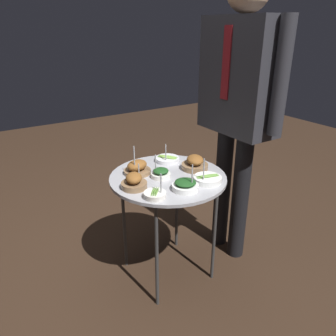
{
  "coord_description": "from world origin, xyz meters",
  "views": [
    {
      "loc": [
        1.43,
        -0.92,
        1.47
      ],
      "look_at": [
        0.0,
        0.0,
        0.73
      ],
      "focal_mm": 35.0,
      "sensor_mm": 36.0,
      "label": 1
    }
  ],
  "objects_px": {
    "bowl_roast_back_right": "(194,163)",
    "bowl_roast_far_rim": "(134,182)",
    "bowl_asparagus_mid_left": "(167,159)",
    "bowl_spinach_mid_right": "(185,185)",
    "bowl_asparagus_center": "(155,195)",
    "serving_cart": "(168,184)",
    "bowl_spinach_front_right": "(161,173)",
    "waiter_figure": "(240,91)",
    "bowl_roast_front_left": "(137,168)",
    "bowl_asparagus_near_rim": "(208,179)"
  },
  "relations": [
    {
      "from": "bowl_roast_back_right",
      "to": "bowl_roast_far_rim",
      "type": "bearing_deg",
      "value": -85.81
    },
    {
      "from": "bowl_spinach_mid_right",
      "to": "bowl_asparagus_center",
      "type": "xyz_separation_m",
      "value": [
        -0.01,
        -0.18,
        -0.01
      ]
    },
    {
      "from": "bowl_spinach_front_right",
      "to": "bowl_asparagus_near_rim",
      "type": "bearing_deg",
      "value": 44.12
    },
    {
      "from": "serving_cart",
      "to": "bowl_asparagus_near_rim",
      "type": "distance_m",
      "value": 0.24
    },
    {
      "from": "bowl_spinach_mid_right",
      "to": "bowl_roast_front_left",
      "type": "distance_m",
      "value": 0.34
    },
    {
      "from": "serving_cart",
      "to": "bowl_spinach_front_right",
      "type": "distance_m",
      "value": 0.09
    },
    {
      "from": "bowl_spinach_front_right",
      "to": "bowl_spinach_mid_right",
      "type": "bearing_deg",
      "value": 7.75
    },
    {
      "from": "bowl_asparagus_near_rim",
      "to": "bowl_asparagus_center",
      "type": "relative_size",
      "value": 1.18
    },
    {
      "from": "serving_cart",
      "to": "bowl_roast_front_left",
      "type": "relative_size",
      "value": 3.77
    },
    {
      "from": "serving_cart",
      "to": "bowl_roast_back_right",
      "type": "distance_m",
      "value": 0.21
    },
    {
      "from": "bowl_spinach_mid_right",
      "to": "bowl_roast_back_right",
      "type": "height_order",
      "value": "bowl_spinach_mid_right"
    },
    {
      "from": "bowl_spinach_mid_right",
      "to": "bowl_spinach_front_right",
      "type": "height_order",
      "value": "bowl_spinach_mid_right"
    },
    {
      "from": "serving_cart",
      "to": "waiter_figure",
      "type": "relative_size",
      "value": 0.39
    },
    {
      "from": "bowl_roast_far_rim",
      "to": "bowl_asparagus_center",
      "type": "xyz_separation_m",
      "value": [
        0.15,
        0.04,
        -0.02
      ]
    },
    {
      "from": "bowl_asparagus_mid_left",
      "to": "bowl_spinach_mid_right",
      "type": "bearing_deg",
      "value": -19.28
    },
    {
      "from": "bowl_asparagus_near_rim",
      "to": "bowl_roast_far_rim",
      "type": "distance_m",
      "value": 0.4
    },
    {
      "from": "bowl_asparagus_mid_left",
      "to": "bowl_asparagus_center",
      "type": "xyz_separation_m",
      "value": [
        0.37,
        -0.31,
        0.0
      ]
    },
    {
      "from": "bowl_roast_front_left",
      "to": "bowl_asparagus_center",
      "type": "relative_size",
      "value": 1.37
    },
    {
      "from": "bowl_roast_far_rim",
      "to": "waiter_figure",
      "type": "bearing_deg",
      "value": 91.06
    },
    {
      "from": "bowl_asparagus_near_rim",
      "to": "bowl_roast_far_rim",
      "type": "xyz_separation_m",
      "value": [
        -0.16,
        -0.37,
        0.02
      ]
    },
    {
      "from": "serving_cart",
      "to": "bowl_spinach_mid_right",
      "type": "xyz_separation_m",
      "value": [
        0.19,
        -0.02,
        0.07
      ]
    },
    {
      "from": "bowl_roast_back_right",
      "to": "waiter_figure",
      "type": "height_order",
      "value": "waiter_figure"
    },
    {
      "from": "bowl_roast_front_left",
      "to": "bowl_roast_far_rim",
      "type": "height_order",
      "value": "bowl_roast_front_left"
    },
    {
      "from": "bowl_spinach_front_right",
      "to": "bowl_roast_front_left",
      "type": "distance_m",
      "value": 0.15
    },
    {
      "from": "bowl_asparagus_mid_left",
      "to": "bowl_asparagus_center",
      "type": "height_order",
      "value": "bowl_asparagus_center"
    },
    {
      "from": "bowl_spinach_front_right",
      "to": "bowl_asparagus_near_rim",
      "type": "height_order",
      "value": "bowl_asparagus_near_rim"
    },
    {
      "from": "bowl_spinach_mid_right",
      "to": "bowl_roast_back_right",
      "type": "bearing_deg",
      "value": 133.58
    },
    {
      "from": "bowl_asparagus_near_rim",
      "to": "bowl_roast_front_left",
      "type": "distance_m",
      "value": 0.41
    },
    {
      "from": "serving_cart",
      "to": "bowl_roast_front_left",
      "type": "xyz_separation_m",
      "value": [
        -0.13,
        -0.13,
        0.08
      ]
    },
    {
      "from": "bowl_spinach_mid_right",
      "to": "bowl_asparagus_mid_left",
      "type": "relative_size",
      "value": 0.99
    },
    {
      "from": "serving_cart",
      "to": "bowl_roast_front_left",
      "type": "bearing_deg",
      "value": -135.51
    },
    {
      "from": "bowl_asparagus_mid_left",
      "to": "bowl_roast_front_left",
      "type": "height_order",
      "value": "bowl_roast_front_left"
    },
    {
      "from": "bowl_roast_far_rim",
      "to": "bowl_asparagus_center",
      "type": "relative_size",
      "value": 1.07
    },
    {
      "from": "serving_cart",
      "to": "bowl_spinach_front_right",
      "type": "xyz_separation_m",
      "value": [
        -0.01,
        -0.04,
        0.07
      ]
    },
    {
      "from": "bowl_roast_far_rim",
      "to": "bowl_asparagus_center",
      "type": "distance_m",
      "value": 0.16
    },
    {
      "from": "bowl_spinach_front_right",
      "to": "bowl_roast_far_rim",
      "type": "height_order",
      "value": "bowl_spinach_front_right"
    },
    {
      "from": "serving_cart",
      "to": "bowl_asparagus_center",
      "type": "xyz_separation_m",
      "value": [
        0.18,
        -0.19,
        0.07
      ]
    },
    {
      "from": "bowl_roast_far_rim",
      "to": "waiter_figure",
      "type": "distance_m",
      "value": 0.83
    },
    {
      "from": "bowl_asparagus_mid_left",
      "to": "bowl_roast_back_right",
      "type": "xyz_separation_m",
      "value": [
        0.19,
        0.07,
        0.02
      ]
    },
    {
      "from": "bowl_spinach_mid_right",
      "to": "bowl_asparagus_near_rim",
      "type": "height_order",
      "value": "same"
    },
    {
      "from": "bowl_roast_back_right",
      "to": "bowl_roast_far_rim",
      "type": "distance_m",
      "value": 0.42
    },
    {
      "from": "bowl_roast_back_right",
      "to": "serving_cart",
      "type": "bearing_deg",
      "value": -88.96
    },
    {
      "from": "bowl_asparagus_mid_left",
      "to": "bowl_asparagus_center",
      "type": "relative_size",
      "value": 1.15
    },
    {
      "from": "bowl_roast_front_left",
      "to": "bowl_spinach_mid_right",
      "type": "bearing_deg",
      "value": 18.99
    },
    {
      "from": "bowl_asparagus_near_rim",
      "to": "bowl_roast_front_left",
      "type": "xyz_separation_m",
      "value": [
        -0.31,
        -0.27,
        0.02
      ]
    },
    {
      "from": "bowl_roast_far_rim",
      "to": "bowl_asparagus_near_rim",
      "type": "bearing_deg",
      "value": 67.22
    },
    {
      "from": "serving_cart",
      "to": "bowl_asparagus_mid_left",
      "type": "distance_m",
      "value": 0.23
    },
    {
      "from": "bowl_roast_far_rim",
      "to": "bowl_roast_front_left",
      "type": "bearing_deg",
      "value": 147.19
    },
    {
      "from": "bowl_roast_front_left",
      "to": "bowl_roast_far_rim",
      "type": "distance_m",
      "value": 0.19
    },
    {
      "from": "bowl_spinach_front_right",
      "to": "waiter_figure",
      "type": "height_order",
      "value": "waiter_figure"
    }
  ]
}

